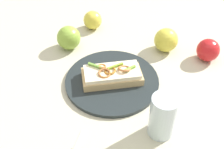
{
  "coord_description": "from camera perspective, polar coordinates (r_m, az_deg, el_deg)",
  "views": [
    {
      "loc": [
        0.5,
        -0.36,
        0.6
      ],
      "look_at": [
        0.0,
        0.0,
        0.03
      ],
      "focal_mm": 45.5,
      "sensor_mm": 36.0,
      "label": 1
    }
  ],
  "objects": [
    {
      "name": "apple_2",
      "position": [
        0.98,
        18.74,
        4.68
      ],
      "size": [
        0.1,
        0.1,
        0.07
      ],
      "primitive_type": "sphere",
      "rotation": [
        0.0,
        0.0,
        0.93
      ],
      "color": "red",
      "rests_on": "ground_plane"
    },
    {
      "name": "ground_plane",
      "position": [
        0.86,
        0.0,
        -1.54
      ],
      "size": [
        2.0,
        2.0,
        0.0
      ],
      "primitive_type": "plane",
      "color": "#BBB79D",
      "rests_on": "ground"
    },
    {
      "name": "drinking_glass",
      "position": [
        0.71,
        10.14,
        -8.27
      ],
      "size": [
        0.07,
        0.07,
        0.12
      ],
      "primitive_type": "cylinder",
      "color": "silver",
      "rests_on": "ground_plane"
    },
    {
      "name": "apple_4",
      "position": [
        1.08,
        -3.92,
        10.86
      ],
      "size": [
        0.08,
        0.08,
        0.07
      ],
      "primitive_type": "sphere",
      "rotation": [
        0.0,
        0.0,
        4.49
      ],
      "color": "gold",
      "rests_on": "ground_plane"
    },
    {
      "name": "plate",
      "position": [
        0.86,
        0.0,
        -1.26
      ],
      "size": [
        0.28,
        0.28,
        0.01
      ],
      "primitive_type": "cylinder",
      "color": "#21292C",
      "rests_on": "ground_plane"
    },
    {
      "name": "apple_0",
      "position": [
        0.99,
        -8.69,
        7.32
      ],
      "size": [
        0.11,
        0.11,
        0.08
      ],
      "primitive_type": "sphere",
      "rotation": [
        0.0,
        0.0,
        5.51
      ],
      "color": "#81A738",
      "rests_on": "ground_plane"
    },
    {
      "name": "apple_1",
      "position": [
        0.98,
        10.81,
        6.82
      ],
      "size": [
        0.1,
        0.1,
        0.08
      ],
      "primitive_type": "sphere",
      "rotation": [
        0.0,
        0.0,
        5.05
      ],
      "color": "gold",
      "rests_on": "ground_plane"
    },
    {
      "name": "sandwich",
      "position": [
        0.84,
        0.01,
        -0.06
      ],
      "size": [
        0.16,
        0.2,
        0.05
      ],
      "rotation": [
        0.0,
        0.0,
        1.1
      ],
      "color": "tan",
      "rests_on": "plate"
    }
  ]
}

